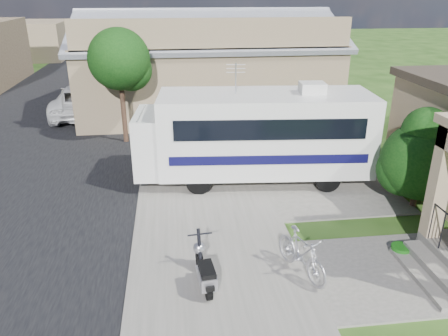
{
  "coord_description": "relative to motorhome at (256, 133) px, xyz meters",
  "views": [
    {
      "loc": [
        -1.88,
        -8.6,
        5.92
      ],
      "look_at": [
        -0.5,
        2.5,
        1.3
      ],
      "focal_mm": 35.0,
      "sensor_mm": 36.0,
      "label": 1
    }
  ],
  "objects": [
    {
      "name": "ground",
      "position": [
        -0.78,
        -4.49,
        -1.63
      ],
      "size": [
        120.0,
        120.0,
        0.0
      ],
      "primitive_type": "plane",
      "color": "#1D3D10"
    },
    {
      "name": "street_slab",
      "position": [
        -8.28,
        5.51,
        -1.62
      ],
      "size": [
        9.0,
        80.0,
        0.02
      ],
      "primitive_type": "cube",
      "color": "black",
      "rests_on": "ground"
    },
    {
      "name": "sidewalk_slab",
      "position": [
        -1.78,
        5.51,
        -1.6
      ],
      "size": [
        4.0,
        80.0,
        0.06
      ],
      "primitive_type": "cube",
      "color": "#615F57",
      "rests_on": "ground"
    },
    {
      "name": "driveway_slab",
      "position": [
        0.72,
        0.01,
        -1.61
      ],
      "size": [
        7.0,
        6.0,
        0.05
      ],
      "primitive_type": "cube",
      "color": "#615F57",
      "rests_on": "ground"
    },
    {
      "name": "walk_slab",
      "position": [
        2.22,
        -5.49,
        -1.61
      ],
      "size": [
        4.0,
        3.0,
        0.05
      ],
      "primitive_type": "cube",
      "color": "#615F57",
      "rests_on": "ground"
    },
    {
      "name": "warehouse",
      "position": [
        -0.78,
        9.48,
        0.36
      ],
      "size": [
        12.5,
        8.4,
        5.04
      ],
      "color": "#7C6B4D",
      "rests_on": "ground"
    },
    {
      "name": "distant_bldg_near",
      "position": [
        -15.78,
        29.51,
        -0.03
      ],
      "size": [
        8.0,
        7.0,
        3.2
      ],
      "primitive_type": "cube",
      "color": "#7C6B4D",
      "rests_on": "ground"
    },
    {
      "name": "street_tree_a",
      "position": [
        -4.48,
        4.56,
        1.62
      ],
      "size": [
        2.44,
        2.4,
        4.58
      ],
      "color": "black",
      "rests_on": "ground"
    },
    {
      "name": "street_tree_b",
      "position": [
        -4.48,
        14.56,
        1.76
      ],
      "size": [
        2.44,
        2.4,
        4.73
      ],
      "color": "black",
      "rests_on": "ground"
    },
    {
      "name": "street_tree_c",
      "position": [
        -4.48,
        23.56,
        1.47
      ],
      "size": [
        2.44,
        2.4,
        4.42
      ],
      "color": "black",
      "rests_on": "ground"
    },
    {
      "name": "motorhome",
      "position": [
        0.0,
        0.0,
        0.0
      ],
      "size": [
        7.58,
        2.92,
        3.8
      ],
      "rotation": [
        0.0,
        0.0,
        -0.08
      ],
      "color": "silver",
      "rests_on": "ground"
    },
    {
      "name": "shrub",
      "position": [
        4.3,
        -2.41,
        -0.11
      ],
      "size": [
        2.42,
        2.31,
        2.97
      ],
      "color": "black",
      "rests_on": "ground"
    },
    {
      "name": "scooter",
      "position": [
        -2.12,
        -5.47,
        -1.18
      ],
      "size": [
        0.54,
        1.53,
        1.0
      ],
      "rotation": [
        0.0,
        0.0,
        0.1
      ],
      "color": "black",
      "rests_on": "ground"
    },
    {
      "name": "bicycle",
      "position": [
        0.01,
        -5.3,
        -1.11
      ],
      "size": [
        1.05,
        1.79,
        1.04
      ],
      "primitive_type": "imported",
      "rotation": [
        0.0,
        0.0,
        0.35
      ],
      "color": "#B3B1BA",
      "rests_on": "ground"
    },
    {
      "name": "pickup_truck",
      "position": [
        -7.04,
        9.08,
        -0.87
      ],
      "size": [
        2.74,
        5.6,
        1.53
      ],
      "primitive_type": "imported",
      "rotation": [
        0.0,
        0.0,
        3.18
      ],
      "color": "silver",
      "rests_on": "ground"
    },
    {
      "name": "van",
      "position": [
        -7.1,
        15.47,
        -0.68
      ],
      "size": [
        3.03,
        6.68,
        1.9
      ],
      "primitive_type": "imported",
      "rotation": [
        0.0,
        0.0,
        0.06
      ],
      "color": "silver",
      "rests_on": "ground"
    },
    {
      "name": "garden_hose",
      "position": [
        2.63,
        -4.8,
        -1.53
      ],
      "size": [
        0.46,
        0.46,
        0.21
      ],
      "primitive_type": "cylinder",
      "color": "#165F13",
      "rests_on": "ground"
    }
  ]
}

